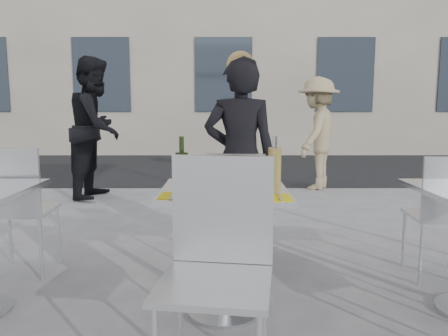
{
  "coord_description": "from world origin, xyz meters",
  "views": [
    {
      "loc": [
        -0.0,
        -2.46,
        1.22
      ],
      "look_at": [
        0.0,
        0.15,
        0.85
      ],
      "focal_mm": 35.0,
      "sensor_mm": 36.0,
      "label": 1
    }
  ],
  "objects_px": {
    "woman_diner": "(240,159)",
    "chair_far": "(236,203)",
    "wineglass_white_a": "(206,169)",
    "wineglass_red_a": "(237,169)",
    "pizza_far": "(238,180)",
    "wineglass_white_b": "(212,167)",
    "pedestrian_a": "(96,128)",
    "wine_bottle": "(182,167)",
    "pizza_near": "(217,193)",
    "carafe": "(275,164)",
    "salad_plate": "(220,182)",
    "napkin_left": "(177,195)",
    "side_chair_rfar": "(445,207)",
    "main_table": "(224,225)",
    "wineglass_red_b": "(244,168)",
    "chair_near": "(218,254)",
    "side_chair_lfar": "(16,201)",
    "pedestrian_b": "(317,134)",
    "napkin_right": "(274,197)",
    "sugar_shaker": "(256,180)"
  },
  "relations": [
    {
      "from": "woman_diner",
      "to": "wineglass_red_b",
      "type": "relative_size",
      "value": 10.16
    },
    {
      "from": "pizza_far",
      "to": "wineglass_white_b",
      "type": "xyz_separation_m",
      "value": [
        -0.16,
        -0.1,
        0.09
      ]
    },
    {
      "from": "chair_far",
      "to": "napkin_right",
      "type": "bearing_deg",
      "value": 106.26
    },
    {
      "from": "pedestrian_a",
      "to": "carafe",
      "type": "bearing_deg",
      "value": -143.07
    },
    {
      "from": "main_table",
      "to": "pizza_far",
      "type": "distance_m",
      "value": 0.32
    },
    {
      "from": "chair_far",
      "to": "wineglass_white_b",
      "type": "bearing_deg",
      "value": 76.69
    },
    {
      "from": "wine_bottle",
      "to": "wineglass_red_a",
      "type": "xyz_separation_m",
      "value": [
        0.32,
        -0.06,
        -0.0
      ]
    },
    {
      "from": "chair_near",
      "to": "sugar_shaker",
      "type": "height_order",
      "value": "chair_near"
    },
    {
      "from": "chair_near",
      "to": "pedestrian_a",
      "type": "relative_size",
      "value": 0.54
    },
    {
      "from": "pedestrian_a",
      "to": "wine_bottle",
      "type": "relative_size",
      "value": 6.35
    },
    {
      "from": "chair_far",
      "to": "napkin_left",
      "type": "bearing_deg",
      "value": 71.63
    },
    {
      "from": "main_table",
      "to": "pedestrian_a",
      "type": "bearing_deg",
      "value": 116.7
    },
    {
      "from": "sugar_shaker",
      "to": "napkin_left",
      "type": "distance_m",
      "value": 0.48
    },
    {
      "from": "salad_plate",
      "to": "wineglass_red_b",
      "type": "distance_m",
      "value": 0.18
    },
    {
      "from": "side_chair_rfar",
      "to": "pizza_far",
      "type": "xyz_separation_m",
      "value": [
        -1.44,
        -0.27,
        0.24
      ]
    },
    {
      "from": "pizza_far",
      "to": "sugar_shaker",
      "type": "distance_m",
      "value": 0.24
    },
    {
      "from": "main_table",
      "to": "napkin_left",
      "type": "distance_m",
      "value": 0.39
    },
    {
      "from": "side_chair_rfar",
      "to": "chair_near",
      "type": "bearing_deg",
      "value": 40.5
    },
    {
      "from": "pizza_far",
      "to": "salad_plate",
      "type": "xyz_separation_m",
      "value": [
        -0.11,
        -0.18,
        0.02
      ]
    },
    {
      "from": "pedestrian_a",
      "to": "wineglass_white_b",
      "type": "distance_m",
      "value": 3.69
    },
    {
      "from": "salad_plate",
      "to": "wineglass_white_a",
      "type": "height_order",
      "value": "wineglass_white_a"
    },
    {
      "from": "napkin_right",
      "to": "carafe",
      "type": "bearing_deg",
      "value": 84.49
    },
    {
      "from": "woman_diner",
      "to": "pizza_near",
      "type": "bearing_deg",
      "value": 85.62
    },
    {
      "from": "pedestrian_b",
      "to": "napkin_left",
      "type": "relative_size",
      "value": 8.24
    },
    {
      "from": "chair_near",
      "to": "pizza_far",
      "type": "bearing_deg",
      "value": 90.98
    },
    {
      "from": "pedestrian_a",
      "to": "pedestrian_b",
      "type": "relative_size",
      "value": 1.14
    },
    {
      "from": "chair_far",
      "to": "pizza_far",
      "type": "relative_size",
      "value": 2.85
    },
    {
      "from": "pizza_near",
      "to": "carafe",
      "type": "bearing_deg",
      "value": 44.8
    },
    {
      "from": "woman_diner",
      "to": "wineglass_white_a",
      "type": "height_order",
      "value": "woman_diner"
    },
    {
      "from": "napkin_left",
      "to": "napkin_right",
      "type": "xyz_separation_m",
      "value": [
        0.51,
        -0.05,
        0.0
      ]
    },
    {
      "from": "side_chair_lfar",
      "to": "salad_plate",
      "type": "bearing_deg",
      "value": 157.4
    },
    {
      "from": "wineglass_red_b",
      "to": "napkin_right",
      "type": "distance_m",
      "value": 0.4
    },
    {
      "from": "side_chair_rfar",
      "to": "napkin_right",
      "type": "height_order",
      "value": "side_chair_rfar"
    },
    {
      "from": "pedestrian_b",
      "to": "chair_far",
      "type": "bearing_deg",
      "value": 7.75
    },
    {
      "from": "wine_bottle",
      "to": "wineglass_red_a",
      "type": "relative_size",
      "value": 1.87
    },
    {
      "from": "pizza_near",
      "to": "carafe",
      "type": "relative_size",
      "value": 1.05
    },
    {
      "from": "main_table",
      "to": "napkin_left",
      "type": "relative_size",
      "value": 3.74
    },
    {
      "from": "pizza_far",
      "to": "napkin_left",
      "type": "height_order",
      "value": "pizza_far"
    },
    {
      "from": "main_table",
      "to": "pizza_near",
      "type": "bearing_deg",
      "value": -102.75
    },
    {
      "from": "pizza_near",
      "to": "chair_far",
      "type": "bearing_deg",
      "value": 80.64
    },
    {
      "from": "woman_diner",
      "to": "chair_far",
      "type": "bearing_deg",
      "value": 88.05
    },
    {
      "from": "main_table",
      "to": "napkin_left",
      "type": "xyz_separation_m",
      "value": [
        -0.25,
        -0.2,
        0.21
      ]
    },
    {
      "from": "wine_bottle",
      "to": "wineglass_red_b",
      "type": "height_order",
      "value": "wine_bottle"
    },
    {
      "from": "side_chair_rfar",
      "to": "pedestrian_b",
      "type": "relative_size",
      "value": 0.54
    },
    {
      "from": "side_chair_rfar",
      "to": "salad_plate",
      "type": "xyz_separation_m",
      "value": [
        -1.55,
        -0.45,
        0.26
      ]
    },
    {
      "from": "chair_far",
      "to": "woman_diner",
      "type": "distance_m",
      "value": 0.52
    },
    {
      "from": "pedestrian_b",
      "to": "pizza_far",
      "type": "xyz_separation_m",
      "value": [
        -1.3,
        -3.78,
        -0.06
      ]
    },
    {
      "from": "wineglass_white_a",
      "to": "wineglass_red_a",
      "type": "height_order",
      "value": "same"
    },
    {
      "from": "side_chair_rfar",
      "to": "pedestrian_a",
      "type": "xyz_separation_m",
      "value": [
        -3.24,
        2.94,
        0.41
      ]
    },
    {
      "from": "chair_near",
      "to": "pizza_far",
      "type": "relative_size",
      "value": 3.18
    }
  ]
}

